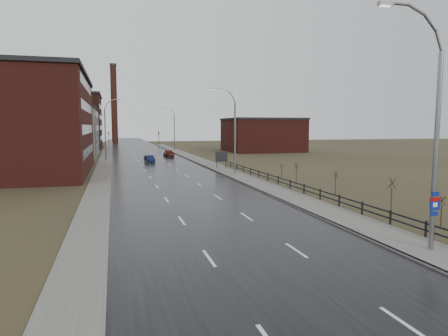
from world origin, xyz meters
TOP-DOWN VIEW (x-y plane):
  - ground at (0.00, 0.00)m, footprint 320.00×320.00m
  - road at (0.00, 60.00)m, footprint 14.00×300.00m
  - sidewalk_right at (8.60, 35.00)m, footprint 3.20×180.00m
  - curb_right at (7.08, 35.00)m, footprint 0.16×180.00m
  - sidewalk_left at (-8.20, 60.00)m, footprint 2.40×260.00m
  - warehouse_near at (-20.99, 45.00)m, footprint 22.44×28.56m
  - warehouse_mid at (-17.99, 78.00)m, footprint 16.32×20.40m
  - warehouse_far at (-22.99, 108.00)m, footprint 26.52×24.48m
  - building_right at (30.30, 82.00)m, footprint 18.36×16.32m
  - smokestack at (-6.00, 150.00)m, footprint 2.70×2.70m
  - streetlight_main at (8.47, 2.00)m, footprint 3.91×0.29m
  - streetlight_right_mid at (8.50, 36.00)m, footprint 3.36×0.28m
  - streetlight_left at (-7.70, 62.00)m, footprint 3.36×0.28m
  - streetlight_right_far at (8.50, 90.00)m, footprint 3.36×0.28m
  - guardrail at (10.30, 18.31)m, footprint 0.10×53.05m
  - shrub_b at (13.05, 5.77)m, footprint 0.50×0.53m
  - shrub_c at (12.21, 9.37)m, footprint 0.67×0.71m
  - shrub_d at (13.56, 18.99)m, footprint 0.52×0.55m
  - shrub_e at (12.53, 25.27)m, footprint 0.58×0.61m
  - shrub_f at (12.97, 30.23)m, footprint 0.43×0.46m
  - billboard at (9.10, 43.94)m, footprint 1.89×0.17m
  - traffic_light_left at (-8.00, 120.00)m, footprint 0.58×2.73m
  - traffic_light_right at (8.00, 120.00)m, footprint 0.58×2.73m
  - car_near at (-0.59, 56.52)m, footprint 1.73×3.98m
  - car_far at (4.53, 69.70)m, footprint 1.91×4.48m

SIDE VIEW (x-z plane):
  - ground at x=0.00m, z-range 0.00..0.00m
  - road at x=0.00m, z-range 0.00..0.06m
  - sidewalk_left at x=-8.20m, z-range 0.00..0.12m
  - sidewalk_right at x=8.60m, z-range 0.00..0.18m
  - curb_right at x=7.08m, z-range 0.00..0.18m
  - car_near at x=-0.59m, z-range 0.00..1.27m
  - guardrail at x=10.30m, z-range 0.16..1.26m
  - car_far at x=4.53m, z-range 0.00..1.51m
  - shrub_f at x=12.97m, z-range 0.05..1.85m
  - shrub_b at x=13.05m, z-range 0.06..2.17m
  - shrub_d at x=13.56m, z-range 0.07..2.25m
  - shrub_e at x=12.53m, z-range 0.08..2.53m
  - shrub_c at x=12.21m, z-range 0.09..2.94m
  - billboard at x=9.10m, z-range 0.43..2.99m
  - building_right at x=30.30m, z-range 0.01..8.51m
  - traffic_light_left at x=-8.00m, z-range 1.95..7.25m
  - traffic_light_right at x=8.00m, z-range 1.95..7.25m
  - warehouse_mid at x=-17.99m, z-range 0.01..10.51m
  - streetlight_right_mid at x=8.50m, z-range 0.16..11.51m
  - streetlight_left at x=-7.70m, z-range 0.16..11.51m
  - streetlight_right_far at x=8.50m, z-range 0.16..11.51m
  - streetlight_main at x=8.47m, z-range 0.01..12.11m
  - warehouse_near at x=-20.99m, z-range 0.01..13.51m
  - warehouse_far at x=-22.99m, z-range 0.01..15.51m
  - smokestack at x=-6.00m, z-range 0.15..30.85m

